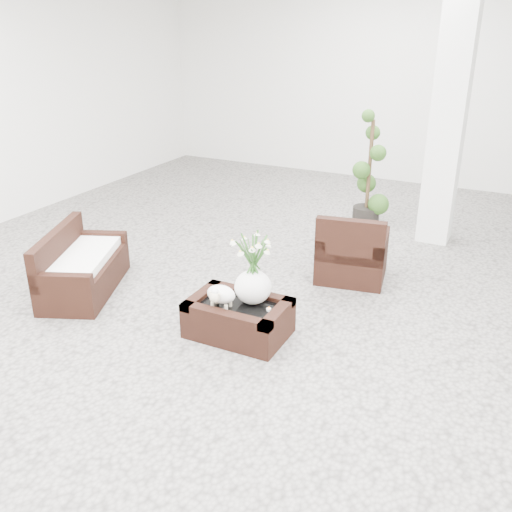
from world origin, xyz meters
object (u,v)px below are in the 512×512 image
at_px(coffee_table, 238,320).
at_px(loveseat, 83,261).
at_px(topiary, 369,170).
at_px(armchair, 353,245).

relative_size(coffee_table, loveseat, 0.70).
bearing_deg(loveseat, coffee_table, -114.92).
bearing_deg(coffee_table, topiary, 87.14).
bearing_deg(coffee_table, armchair, 72.13).
height_order(coffee_table, armchair, armchair).
distance_m(loveseat, topiary, 4.06).
distance_m(armchair, topiary, 1.90).
relative_size(armchair, topiary, 0.50).
xyz_separation_m(armchair, topiary, (-0.37, 1.82, 0.40)).
relative_size(coffee_table, topiary, 0.57).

